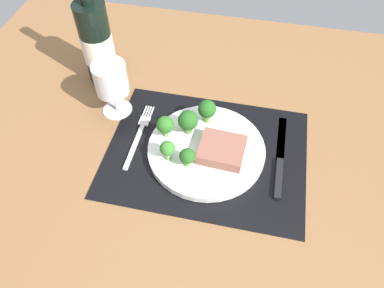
% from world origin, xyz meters
% --- Properties ---
extents(ground_plane, '(1.40, 1.10, 0.03)m').
position_xyz_m(ground_plane, '(0.00, 0.00, -0.01)').
color(ground_plane, brown).
extents(placemat, '(0.43, 0.33, 0.00)m').
position_xyz_m(placemat, '(0.00, 0.00, 0.00)').
color(placemat, black).
rests_on(placemat, ground_plane).
extents(plate, '(0.26, 0.26, 0.02)m').
position_xyz_m(plate, '(0.00, 0.00, 0.01)').
color(plate, white).
rests_on(plate, placemat).
extents(steak, '(0.10, 0.09, 0.03)m').
position_xyz_m(steak, '(0.03, -0.01, 0.03)').
color(steak, '#8C5647').
rests_on(steak, plate).
extents(broccoli_near_steak, '(0.03, 0.03, 0.05)m').
position_xyz_m(broccoli_near_steak, '(-0.03, -0.05, 0.05)').
color(broccoli_near_steak, '#6B994C').
rests_on(broccoli_near_steak, plate).
extents(broccoli_center, '(0.04, 0.04, 0.05)m').
position_xyz_m(broccoli_center, '(-0.10, 0.02, 0.05)').
color(broccoli_center, '#6B994C').
rests_on(broccoli_center, plate).
extents(broccoli_near_fork, '(0.04, 0.04, 0.06)m').
position_xyz_m(broccoli_near_fork, '(-0.05, 0.04, 0.05)').
color(broccoli_near_fork, '#5B8942').
rests_on(broccoli_near_fork, plate).
extents(broccoli_front_edge, '(0.04, 0.04, 0.06)m').
position_xyz_m(broccoli_front_edge, '(-0.01, 0.08, 0.05)').
color(broccoli_front_edge, '#5B8942').
rests_on(broccoli_front_edge, plate).
extents(broccoli_back_left, '(0.03, 0.03, 0.05)m').
position_xyz_m(broccoli_back_left, '(-0.07, -0.04, 0.05)').
color(broccoli_back_left, '#6B994C').
rests_on(broccoli_back_left, plate).
extents(fork, '(0.02, 0.19, 0.01)m').
position_xyz_m(fork, '(-0.16, 0.01, 0.01)').
color(fork, silver).
rests_on(fork, placemat).
extents(knife, '(0.02, 0.23, 0.01)m').
position_xyz_m(knife, '(0.16, 0.01, 0.01)').
color(knife, black).
rests_on(knife, placemat).
extents(wine_bottle, '(0.08, 0.08, 0.31)m').
position_xyz_m(wine_bottle, '(-0.31, 0.19, 0.11)').
color(wine_bottle, black).
rests_on(wine_bottle, ground_plane).
extents(wine_glass, '(0.08, 0.08, 0.14)m').
position_xyz_m(wine_glass, '(-0.24, 0.08, 0.09)').
color(wine_glass, silver).
rests_on(wine_glass, ground_plane).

